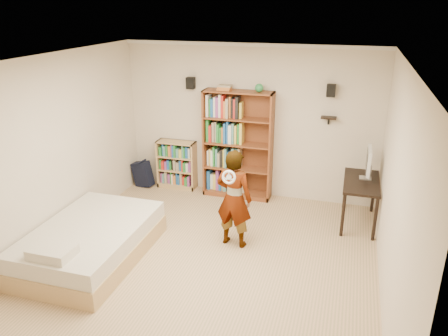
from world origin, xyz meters
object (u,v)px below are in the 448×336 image
Objects in this scene: tall_bookshelf at (238,145)px; computer_desk at (359,202)px; person at (234,199)px; low_bookshelf at (177,165)px; daybed at (91,238)px.

tall_bookshelf is 1.79× the size of computer_desk.
computer_desk is at bearing -137.85° from person.
computer_desk is (3.32, -0.54, -0.09)m from low_bookshelf.
tall_bookshelf reaches higher than daybed.
computer_desk reaches higher than daybed.
person is (0.39, -1.68, -0.23)m from tall_bookshelf.
tall_bookshelf reaches higher than low_bookshelf.
tall_bookshelf is at bearing -1.94° from low_bookshelf.
person reaches higher than low_bookshelf.
low_bookshelf is at bearing 85.57° from daybed.
low_bookshelf is 0.85× the size of computer_desk.
daybed is 1.41× the size of person.
computer_desk is at bearing 30.70° from daybed.
tall_bookshelf is 0.94× the size of daybed.
tall_bookshelf is 1.74m from person.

